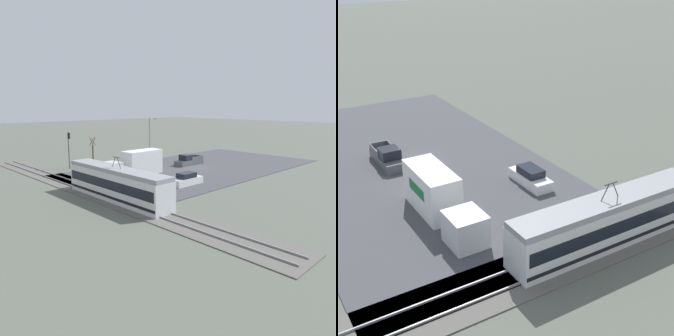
% 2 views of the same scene
% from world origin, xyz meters
% --- Properties ---
extents(ground_plane, '(320.00, 320.00, 0.00)m').
position_xyz_m(ground_plane, '(0.00, 0.00, 0.00)').
color(ground_plane, '#565B51').
extents(road_surface, '(22.01, 41.42, 0.08)m').
position_xyz_m(road_surface, '(0.00, 0.00, 0.04)').
color(road_surface, '#424247').
rests_on(road_surface, ground).
extents(rail_bed, '(53.41, 4.40, 0.22)m').
position_xyz_m(rail_bed, '(0.00, 19.87, 0.05)').
color(rail_bed, '#5B5954').
rests_on(rail_bed, ground).
extents(light_rail_tram, '(14.96, 2.60, 4.56)m').
position_xyz_m(light_rail_tram, '(-6.09, 19.87, 1.74)').
color(light_rail_tram, silver).
rests_on(light_rail_tram, ground).
extents(box_truck, '(2.50, 9.82, 3.45)m').
position_xyz_m(box_truck, '(2.21, 10.78, 1.67)').
color(box_truck, silver).
rests_on(box_truck, ground).
extents(pickup_truck, '(1.90, 5.29, 1.80)m').
position_xyz_m(pickup_truck, '(2.37, -0.79, 0.76)').
color(pickup_truck, '#4C5156').
rests_on(pickup_truck, ground).
extents(sedan_car_0, '(1.72, 4.51, 1.52)m').
position_xyz_m(sedan_car_0, '(-6.76, 9.71, 0.71)').
color(sedan_car_0, silver).
rests_on(sedan_car_0, ground).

